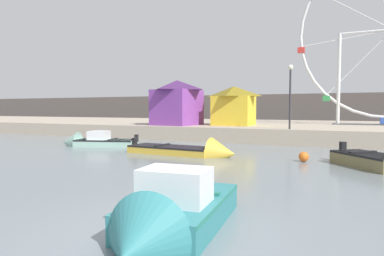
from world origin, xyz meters
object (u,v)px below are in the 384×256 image
motorboat_seafoam (92,141)px  motorboat_teal_painted (169,216)px  promenade_lamp_near (290,87)px  carnival_booth_yellow_awning (234,105)px  motorboat_mustard_yellow (193,151)px  motorboat_olive_wood (383,162)px  mooring_buoy_orange (304,157)px  carnival_booth_purple_stall (177,102)px

motorboat_seafoam → motorboat_teal_painted: motorboat_teal_painted is taller
promenade_lamp_near → carnival_booth_yellow_awning: bearing=145.3°
motorboat_teal_painted → motorboat_mustard_yellow: size_ratio=0.69×
motorboat_mustard_yellow → promenade_lamp_near: size_ratio=1.48×
motorboat_seafoam → motorboat_mustard_yellow: 7.56m
motorboat_olive_wood → motorboat_mustard_yellow: size_ratio=0.62×
motorboat_teal_painted → motorboat_seafoam: bearing=-139.6°
motorboat_olive_wood → mooring_buoy_orange: size_ratio=8.56×
mooring_buoy_orange → motorboat_olive_wood: bearing=-16.1°
motorboat_olive_wood → carnival_booth_yellow_awning: bearing=-178.8°
carnival_booth_yellow_awning → motorboat_teal_painted: bearing=-75.2°
motorboat_seafoam → carnival_booth_purple_stall: size_ratio=1.22×
carnival_booth_purple_stall → motorboat_olive_wood: bearing=-30.1°
motorboat_seafoam → promenade_lamp_near: size_ratio=1.20×
mooring_buoy_orange → motorboat_seafoam: bearing=175.4°
motorboat_seafoam → promenade_lamp_near: promenade_lamp_near is taller
motorboat_olive_wood → motorboat_seafoam: 15.81m
carnival_booth_purple_stall → promenade_lamp_near: 9.31m
motorboat_mustard_yellow → carnival_booth_yellow_awning: size_ratio=1.86×
carnival_booth_purple_stall → mooring_buoy_orange: 14.06m
motorboat_mustard_yellow → motorboat_teal_painted: bearing=-64.2°
carnival_booth_yellow_awning → mooring_buoy_orange: carnival_booth_yellow_awning is taller
carnival_booth_purple_stall → carnival_booth_yellow_awning: size_ratio=1.24×
motorboat_teal_painted → carnival_booth_yellow_awning: bearing=-171.0°
motorboat_teal_painted → carnival_booth_purple_stall: bearing=-158.7°
motorboat_seafoam → carnival_booth_yellow_awning: size_ratio=1.51×
motorboat_mustard_yellow → carnival_booth_purple_stall: (-5.48, 8.84, 2.66)m
motorboat_olive_wood → motorboat_seafoam: size_ratio=0.77×
motorboat_mustard_yellow → carnival_booth_purple_stall: bearing=125.3°
carnival_booth_purple_stall → promenade_lamp_near: bearing=-7.1°
motorboat_mustard_yellow → mooring_buoy_orange: bearing=5.2°
motorboat_olive_wood → promenade_lamp_near: promenade_lamp_near is taller
mooring_buoy_orange → promenade_lamp_near: bearing=103.8°
motorboat_olive_wood → motorboat_teal_painted: size_ratio=0.91×
motorboat_mustard_yellow → promenade_lamp_near: promenade_lamp_near is taller
motorboat_teal_painted → motorboat_mustard_yellow: bearing=-163.3°
motorboat_olive_wood → motorboat_teal_painted: bearing=-63.8°
carnival_booth_purple_stall → motorboat_mustard_yellow: bearing=-53.4°
motorboat_mustard_yellow → promenade_lamp_near: 8.53m
carnival_booth_purple_stall → carnival_booth_yellow_awning: 4.51m
carnival_booth_yellow_awning → promenade_lamp_near: promenade_lamp_near is taller
motorboat_teal_painted → mooring_buoy_orange: size_ratio=9.44×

